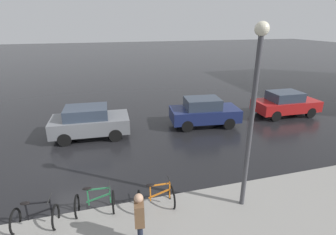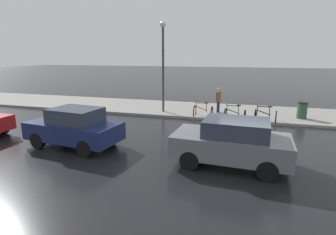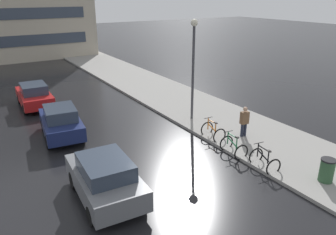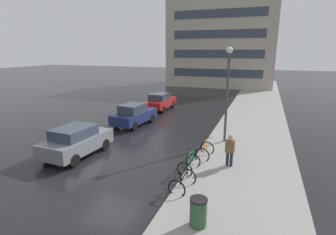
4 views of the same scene
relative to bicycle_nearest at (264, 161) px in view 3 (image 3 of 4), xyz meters
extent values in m
plane|color=black|center=(-3.91, 0.93, -0.40)|extent=(140.00, 140.00, 0.00)
cube|color=gray|center=(2.09, 10.93, -0.33)|extent=(4.80, 60.00, 0.14)
torus|color=black|center=(0.07, 0.53, -0.04)|extent=(0.73, 0.15, 0.73)
torus|color=black|center=(-0.07, -0.53, -0.04)|extent=(0.73, 0.15, 0.73)
cube|color=black|center=(-0.02, -0.19, 0.23)|extent=(0.04, 0.04, 0.53)
cube|color=black|center=(0.06, 0.45, 0.27)|extent=(0.04, 0.04, 0.62)
cube|color=black|center=(0.02, 0.13, 0.49)|extent=(0.11, 0.64, 0.04)
cube|color=black|center=(0.01, 0.10, 0.17)|extent=(0.13, 0.72, 0.26)
ellipsoid|color=black|center=(-0.02, -0.19, 0.52)|extent=(0.17, 0.28, 0.07)
cylinder|color=black|center=(0.06, 0.45, 0.60)|extent=(0.50, 0.09, 0.03)
torus|color=black|center=(-0.15, 2.14, -0.04)|extent=(0.73, 0.13, 0.73)
torus|color=black|center=(-0.24, 1.08, -0.04)|extent=(0.73, 0.13, 0.73)
cube|color=#237042|center=(-0.21, 1.43, 0.24)|extent=(0.04, 0.04, 0.56)
cube|color=#237042|center=(-0.16, 2.06, 0.26)|extent=(0.04, 0.04, 0.59)
cube|color=#237042|center=(-0.18, 1.75, 0.50)|extent=(0.09, 0.64, 0.04)
cube|color=#237042|center=(-0.19, 1.72, 0.18)|extent=(0.10, 0.72, 0.26)
ellipsoid|color=black|center=(-0.21, 1.43, 0.55)|extent=(0.16, 0.27, 0.07)
cylinder|color=black|center=(-0.16, 2.06, 0.57)|extent=(0.50, 0.07, 0.03)
torus|color=black|center=(0.13, 3.93, -0.03)|extent=(0.75, 0.08, 0.75)
torus|color=black|center=(0.10, 2.92, -0.03)|extent=(0.75, 0.08, 0.75)
cube|color=orange|center=(0.11, 3.25, 0.24)|extent=(0.04, 0.04, 0.53)
cube|color=orange|center=(0.13, 3.85, 0.28)|extent=(0.04, 0.04, 0.61)
cube|color=orange|center=(0.12, 3.55, 0.50)|extent=(0.06, 0.61, 0.04)
cube|color=orange|center=(0.12, 3.52, 0.18)|extent=(0.06, 0.69, 0.25)
ellipsoid|color=black|center=(0.11, 3.25, 0.53)|extent=(0.15, 0.26, 0.07)
cylinder|color=black|center=(0.13, 3.85, 0.60)|extent=(0.50, 0.04, 0.03)
cube|color=slate|center=(-6.25, 1.55, 0.28)|extent=(2.08, 3.91, 0.73)
cube|color=#2D3847|center=(-6.26, 1.40, 0.92)|extent=(1.65, 2.15, 0.54)
cylinder|color=black|center=(-7.01, 2.78, -0.08)|extent=(0.26, 0.65, 0.64)
cylinder|color=black|center=(-5.35, 2.68, -0.08)|extent=(0.26, 0.65, 0.64)
cylinder|color=black|center=(-7.15, 0.42, -0.08)|extent=(0.26, 0.65, 0.64)
cylinder|color=black|center=(-5.49, 0.32, -0.08)|extent=(0.26, 0.65, 0.64)
cube|color=navy|center=(-6.12, 7.72, 0.26)|extent=(2.15, 3.96, 0.69)
cube|color=#2D3847|center=(-6.13, 7.57, 0.90)|extent=(1.63, 2.04, 0.58)
cylinder|color=black|center=(-6.74, 8.98, -0.08)|extent=(0.29, 0.66, 0.64)
cylinder|color=black|center=(-5.22, 8.80, -0.08)|extent=(0.29, 0.66, 0.64)
cylinder|color=black|center=(-7.01, 6.65, -0.08)|extent=(0.29, 0.66, 0.64)
cylinder|color=black|center=(-5.49, 6.47, -0.08)|extent=(0.29, 0.66, 0.64)
cube|color=#AD1919|center=(-6.30, 13.28, 0.24)|extent=(1.87, 3.99, 0.65)
cube|color=#2D3847|center=(-6.31, 13.13, 0.84)|extent=(1.49, 1.94, 0.55)
cylinder|color=black|center=(-7.04, 14.53, -0.08)|extent=(0.24, 0.65, 0.64)
cylinder|color=black|center=(-5.49, 14.48, -0.08)|extent=(0.24, 0.65, 0.64)
cylinder|color=black|center=(-7.11, 12.09, -0.08)|extent=(0.24, 0.65, 0.64)
cylinder|color=black|center=(-5.57, 12.04, -0.08)|extent=(0.24, 0.65, 0.64)
cylinder|color=#1E2333|center=(1.35, 2.70, 0.00)|extent=(0.14, 0.14, 0.81)
cylinder|color=#1E2333|center=(1.53, 2.68, 0.00)|extent=(0.14, 0.14, 0.81)
cube|color=brown|center=(1.44, 2.69, 0.71)|extent=(0.43, 0.29, 0.61)
sphere|color=tan|center=(1.44, 2.69, 1.16)|extent=(0.22, 0.22, 0.22)
cylinder|color=#424247|center=(0.72, 6.05, 2.21)|extent=(0.14, 0.14, 5.23)
sphere|color=#F2EACC|center=(0.72, 6.05, 4.97)|extent=(0.37, 0.37, 0.37)
cylinder|color=#2D5133|center=(1.12, -2.00, 0.09)|extent=(0.52, 0.52, 0.99)
cylinder|color=black|center=(1.12, -2.00, 0.62)|extent=(0.55, 0.55, 0.06)
cube|color=#333D4C|center=(-3.94, 28.68, 1.83)|extent=(12.60, 0.06, 1.10)
cube|color=#333D4C|center=(-3.94, 28.68, 4.48)|extent=(12.60, 0.06, 1.10)
camera|label=1|loc=(6.66, 1.93, 5.13)|focal=28.00mm
camera|label=2|loc=(-14.81, 1.26, 3.25)|focal=28.00mm
camera|label=3|loc=(-9.59, -7.96, 6.38)|focal=35.00mm
camera|label=4|loc=(2.68, -8.89, 4.98)|focal=28.00mm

